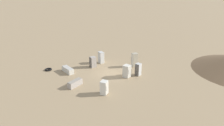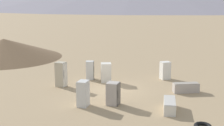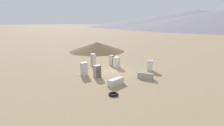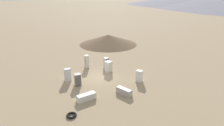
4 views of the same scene
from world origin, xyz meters
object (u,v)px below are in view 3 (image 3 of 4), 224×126
discarded_fridge_4 (150,65)px  scrap_tire (113,94)px  discarded_fridge_7 (116,82)px  discarded_fridge_1 (93,60)px  discarded_fridge_3 (117,62)px  discarded_fridge_2 (97,71)px  discarded_fridge_6 (84,69)px  discarded_fridge_5 (112,60)px  discarded_fridge_0 (145,76)px

discarded_fridge_4 → scrap_tire: (-9.53, 0.30, -0.62)m
discarded_fridge_7 → discarded_fridge_1: bearing=-26.1°
discarded_fridge_4 → discarded_fridge_3: bearing=171.1°
discarded_fridge_1 → discarded_fridge_2: discarded_fridge_1 is taller
discarded_fridge_1 → discarded_fridge_7: size_ratio=0.90×
discarded_fridge_2 → discarded_fridge_6: bearing=-63.2°
discarded_fridge_1 → discarded_fridge_6: (-4.32, -1.70, -0.13)m
discarded_fridge_5 → scrap_tire: bearing=32.3°
discarded_fridge_0 → scrap_tire: discarded_fridge_0 is taller
discarded_fridge_7 → discarded_fridge_3: bearing=-49.8°
discarded_fridge_6 → discarded_fridge_2: bearing=-66.0°
discarded_fridge_2 → discarded_fridge_7: discarded_fridge_2 is taller
discarded_fridge_7 → discarded_fridge_6: bearing=0.1°
discarded_fridge_0 → discarded_fridge_5: 7.71m
discarded_fridge_4 → discarded_fridge_6: 8.71m
discarded_fridge_1 → discarded_fridge_7: bearing=80.0°
discarded_fridge_2 → scrap_tire: bearing=71.0°
discarded_fridge_2 → discarded_fridge_5: 6.21m
discarded_fridge_0 → discarded_fridge_7: size_ratio=0.88×
discarded_fridge_2 → scrap_tire: 5.75m
discarded_fridge_2 → discarded_fridge_4: size_ratio=0.99×
discarded_fridge_5 → discarded_fridge_7: 8.68m
discarded_fridge_0 → discarded_fridge_6: discarded_fridge_6 is taller
discarded_fridge_0 → scrap_tire: bearing=168.8°
discarded_fridge_4 → discarded_fridge_5: 6.02m
discarded_fridge_4 → discarded_fridge_2: bearing=-143.3°
discarded_fridge_7 → scrap_tire: 2.73m
discarded_fridge_3 → discarded_fridge_5: size_ratio=0.99×
discarded_fridge_4 → discarded_fridge_0: bearing=-94.8°
discarded_fridge_4 → scrap_tire: 9.55m
discarded_fridge_0 → discarded_fridge_7: bearing=147.4°
discarded_fridge_2 → discarded_fridge_3: (5.27, 0.18, 0.04)m
discarded_fridge_0 → discarded_fridge_5: (3.89, 6.64, 0.41)m
discarded_fridge_4 → discarded_fridge_1: bearing=176.2°
discarded_fridge_0 → discarded_fridge_2: 5.65m
discarded_fridge_1 → discarded_fridge_4: discarded_fridge_1 is taller
discarded_fridge_3 → discarded_fridge_6: 5.65m
discarded_fridge_1 → discarded_fridge_7: 8.69m
discarded_fridge_6 → scrap_tire: (-3.64, -6.12, -0.69)m
discarded_fridge_4 → discarded_fridge_5: (0.30, 6.01, 0.03)m
discarded_fridge_2 → discarded_fridge_7: bearing=90.6°
discarded_fridge_4 → discarded_fridge_5: bearing=162.5°
discarded_fridge_4 → scrap_tire: bearing=-106.5°
discarded_fridge_1 → discarded_fridge_3: (1.09, -3.36, -0.17)m
discarded_fridge_6 → discarded_fridge_7: (-1.14, -5.04, -0.46)m
discarded_fridge_1 → discarded_fridge_3: 3.53m
discarded_fridge_3 → discarded_fridge_7: size_ratio=0.73×
discarded_fridge_5 → discarded_fridge_3: bearing=60.1°
discarded_fridge_3 → discarded_fridge_5: 1.47m
discarded_fridge_5 → scrap_tire: (-9.83, -5.71, -0.65)m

